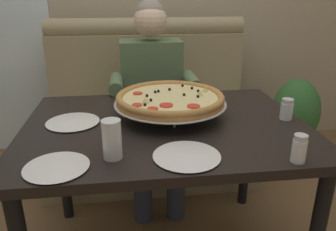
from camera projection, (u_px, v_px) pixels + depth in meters
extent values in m
cube|color=#998966|center=(152.00, 148.00, 2.43)|extent=(1.50, 0.60, 0.46)
cube|color=#998966|center=(147.00, 75.00, 2.63)|extent=(1.50, 0.18, 0.65)
cylinder|color=#998966|center=(146.00, 27.00, 2.50)|extent=(1.50, 0.14, 0.14)
cube|color=black|center=(165.00, 127.00, 1.50)|extent=(1.27, 0.94, 0.04)
cylinder|color=black|center=(63.00, 165.00, 1.94)|extent=(0.06, 0.06, 0.72)
cylinder|color=black|center=(246.00, 153.00, 2.08)|extent=(0.06, 0.06, 0.72)
cube|color=#2D3342|center=(155.00, 123.00, 2.09)|extent=(0.34, 0.40, 0.15)
cylinder|color=#2D3342|center=(143.00, 187.00, 1.96)|extent=(0.11, 0.11, 0.46)
cylinder|color=#2D3342|center=(176.00, 184.00, 1.98)|extent=(0.11, 0.11, 0.46)
cube|color=#56704C|center=(152.00, 82.00, 2.22)|extent=(0.40, 0.22, 0.56)
cylinder|color=#56704C|center=(116.00, 84.00, 1.97)|extent=(0.08, 0.28, 0.08)
cylinder|color=#56704C|center=(192.00, 81.00, 2.03)|extent=(0.08, 0.28, 0.08)
sphere|color=beige|center=(151.00, 20.00, 2.06)|extent=(0.21, 0.21, 0.21)
sphere|color=gray|center=(150.00, 14.00, 2.06)|extent=(0.19, 0.19, 0.19)
cylinder|color=silver|center=(174.00, 120.00, 1.44)|extent=(0.01, 0.01, 0.06)
cylinder|color=silver|center=(144.00, 106.00, 1.62)|extent=(0.01, 0.01, 0.06)
cylinder|color=silver|center=(192.00, 104.00, 1.65)|extent=(0.01, 0.01, 0.06)
torus|color=silver|center=(170.00, 104.00, 1.56)|extent=(0.29, 0.29, 0.01)
cylinder|color=silver|center=(170.00, 103.00, 1.56)|extent=(0.53, 0.53, 0.00)
cylinder|color=#B77F42|center=(170.00, 101.00, 1.55)|extent=(0.51, 0.51, 0.02)
torus|color=#B77F42|center=(170.00, 97.00, 1.55)|extent=(0.51, 0.51, 0.03)
cylinder|color=beige|center=(170.00, 98.00, 1.55)|extent=(0.45, 0.45, 0.01)
cylinder|color=red|center=(137.00, 105.00, 1.43)|extent=(0.04, 0.04, 0.01)
cylinder|color=red|center=(138.00, 93.00, 1.59)|extent=(0.05, 0.05, 0.01)
cylinder|color=red|center=(166.00, 105.00, 1.43)|extent=(0.06, 0.06, 0.01)
cylinder|color=red|center=(153.00, 109.00, 1.38)|extent=(0.05, 0.05, 0.01)
cylinder|color=red|center=(194.00, 106.00, 1.41)|extent=(0.06, 0.06, 0.01)
sphere|color=black|center=(158.00, 91.00, 1.61)|extent=(0.01, 0.01, 0.01)
sphere|color=black|center=(169.00, 89.00, 1.64)|extent=(0.01, 0.01, 0.01)
sphere|color=black|center=(198.00, 96.00, 1.53)|extent=(0.01, 0.01, 0.01)
sphere|color=black|center=(206.00, 91.00, 1.62)|extent=(0.01, 0.01, 0.01)
sphere|color=black|center=(198.00, 91.00, 1.62)|extent=(0.01, 0.01, 0.01)
sphere|color=black|center=(145.00, 105.00, 1.42)|extent=(0.01, 0.01, 0.01)
sphere|color=black|center=(184.00, 95.00, 1.56)|extent=(0.01, 0.01, 0.01)
sphere|color=black|center=(151.00, 100.00, 1.48)|extent=(0.01, 0.01, 0.01)
sphere|color=black|center=(182.00, 85.00, 1.71)|extent=(0.01, 0.01, 0.01)
sphere|color=black|center=(155.00, 92.00, 1.60)|extent=(0.01, 0.01, 0.01)
sphere|color=black|center=(147.00, 96.00, 1.55)|extent=(0.01, 0.01, 0.01)
sphere|color=black|center=(192.00, 88.00, 1.66)|extent=(0.01, 0.01, 0.01)
cone|color=#CCC675|center=(200.00, 93.00, 1.56)|extent=(0.04, 0.04, 0.02)
cone|color=#CCC675|center=(205.00, 90.00, 1.62)|extent=(0.04, 0.04, 0.02)
cone|color=#CCC675|center=(145.00, 100.00, 1.46)|extent=(0.04, 0.04, 0.02)
cylinder|color=white|center=(113.00, 135.00, 1.27)|extent=(0.05, 0.05, 0.08)
cylinder|color=silver|center=(113.00, 140.00, 1.28)|extent=(0.04, 0.04, 0.04)
cylinder|color=silver|center=(112.00, 124.00, 1.26)|extent=(0.05, 0.05, 0.02)
cylinder|color=white|center=(299.00, 151.00, 1.15)|extent=(0.05, 0.05, 0.08)
cylinder|color=#A82D19|center=(298.00, 157.00, 1.15)|extent=(0.04, 0.04, 0.04)
cylinder|color=silver|center=(301.00, 138.00, 1.13)|extent=(0.05, 0.05, 0.02)
cylinder|color=white|center=(286.00, 111.00, 1.53)|extent=(0.06, 0.06, 0.08)
cylinder|color=#4C6633|center=(286.00, 114.00, 1.53)|extent=(0.05, 0.05, 0.05)
cylinder|color=silver|center=(288.00, 101.00, 1.51)|extent=(0.05, 0.05, 0.02)
cylinder|color=white|center=(73.00, 122.00, 1.49)|extent=(0.17, 0.17, 0.01)
cone|color=white|center=(73.00, 120.00, 1.49)|extent=(0.24, 0.24, 0.01)
cylinder|color=white|center=(187.00, 156.00, 1.19)|extent=(0.17, 0.17, 0.01)
cone|color=white|center=(187.00, 154.00, 1.19)|extent=(0.25, 0.25, 0.01)
cylinder|color=white|center=(57.00, 167.00, 1.12)|extent=(0.16, 0.16, 0.01)
cone|color=white|center=(56.00, 165.00, 1.11)|extent=(0.22, 0.22, 0.01)
cylinder|color=silver|center=(112.00, 139.00, 1.16)|extent=(0.07, 0.07, 0.14)
cylinder|color=#4C2814|center=(112.00, 146.00, 1.17)|extent=(0.06, 0.06, 0.10)
cylinder|color=black|center=(9.00, 99.00, 3.54)|extent=(0.02, 0.02, 0.44)
cylinder|color=black|center=(33.00, 99.00, 3.56)|extent=(0.02, 0.02, 0.44)
cylinder|color=black|center=(25.00, 107.00, 3.31)|extent=(0.02, 0.02, 0.44)
cylinder|color=black|center=(13.00, 82.00, 3.35)|extent=(0.40, 0.40, 0.02)
cube|color=black|center=(26.00, 62.00, 3.28)|extent=(0.05, 0.32, 0.42)
cylinder|color=brown|center=(290.00, 150.00, 2.66)|extent=(0.24, 0.24, 0.22)
ellipsoid|color=#336B33|center=(295.00, 112.00, 2.54)|extent=(0.36, 0.36, 0.52)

